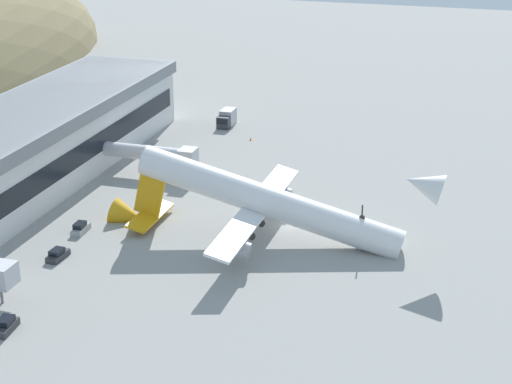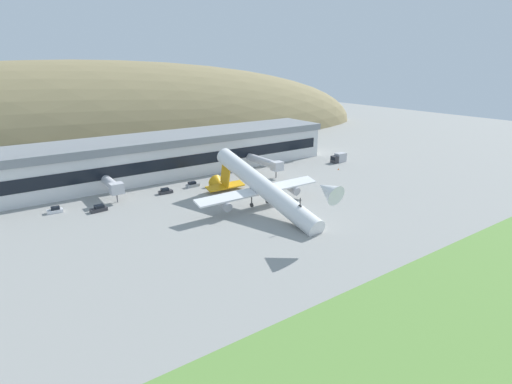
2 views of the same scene
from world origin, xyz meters
TOP-DOWN VIEW (x-y plane):
  - ground_plane at (0.00, 0.00)m, footprint 434.01×434.01m
  - grass_strip_foreground at (0.00, -52.55)m, footprint 390.61×30.39m
  - hill_backdrop at (-24.98, 107.77)m, footprint 324.04×67.77m
  - terminal_building at (-9.66, 47.26)m, footprint 115.64×20.13m
  - jetway_0 at (-34.07, 31.27)m, footprint 3.38×11.58m
  - jetway_1 at (15.09, 28.26)m, footprint 3.38×17.24m
  - cargo_airplane at (-5.10, 2.39)m, footprint 35.82×50.62m
  - service_car_0 at (-11.43, 29.09)m, footprint 4.05×1.83m
  - service_car_1 at (-39.96, 23.94)m, footprint 4.15×2.20m
  - service_car_2 at (-49.13, 29.25)m, footprint 3.72×1.95m
  - service_car_3 at (-20.61, 27.81)m, footprint 3.98×1.94m
  - fuel_truck at (47.26, 25.80)m, footprint 6.12×2.63m
  - traffic_cone_0 at (39.07, 18.04)m, footprint 0.52×0.52m

SIDE VIEW (x-z plane):
  - ground_plane at x=0.00m, z-range 0.00..0.00m
  - hill_backdrop at x=-24.98m, z-range -36.59..36.59m
  - grass_strip_foreground at x=0.00m, z-range 0.00..0.08m
  - traffic_cone_0 at x=39.07m, z-range -0.01..0.57m
  - service_car_2 at x=-49.13m, z-range -0.13..1.40m
  - service_car_3 at x=-20.61m, z-range -0.13..1.41m
  - service_car_0 at x=-11.43m, z-range -0.14..1.47m
  - service_car_1 at x=-39.96m, z-range -0.14..1.50m
  - fuel_truck at x=47.26m, z-range -0.10..3.23m
  - jetway_0 at x=-34.07m, z-range 1.27..6.70m
  - jetway_1 at x=15.09m, z-range 1.28..6.71m
  - cargo_airplane at x=-5.10m, z-range -2.49..13.38m
  - terminal_building at x=-9.66m, z-range 0.85..13.74m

